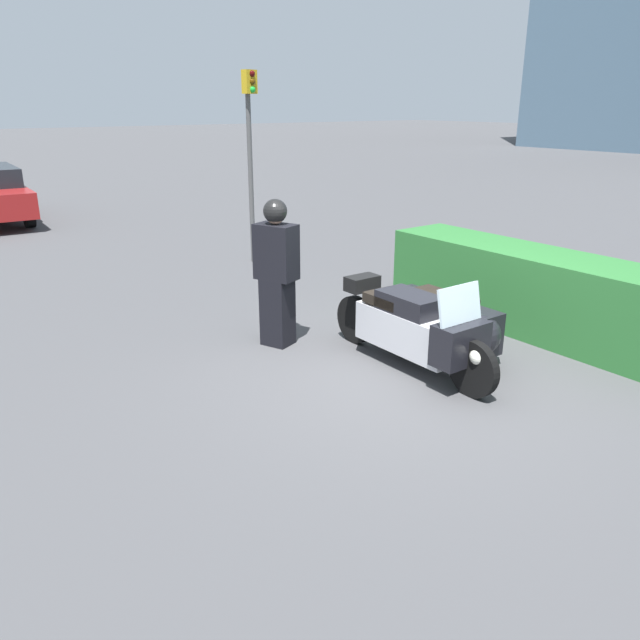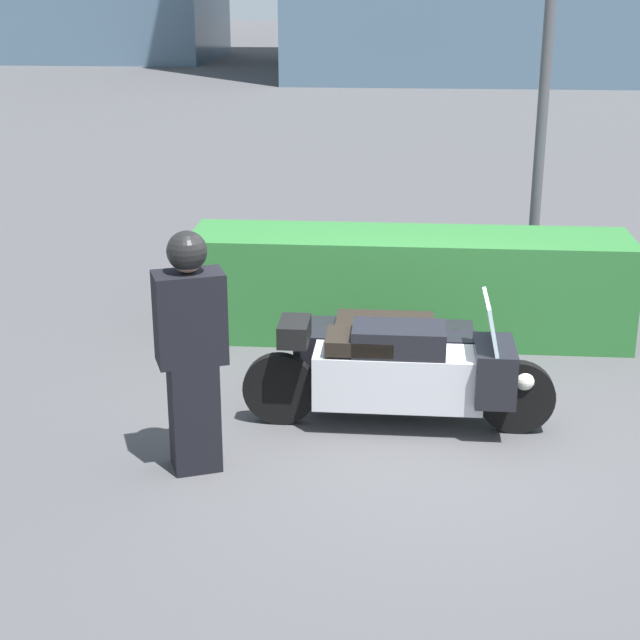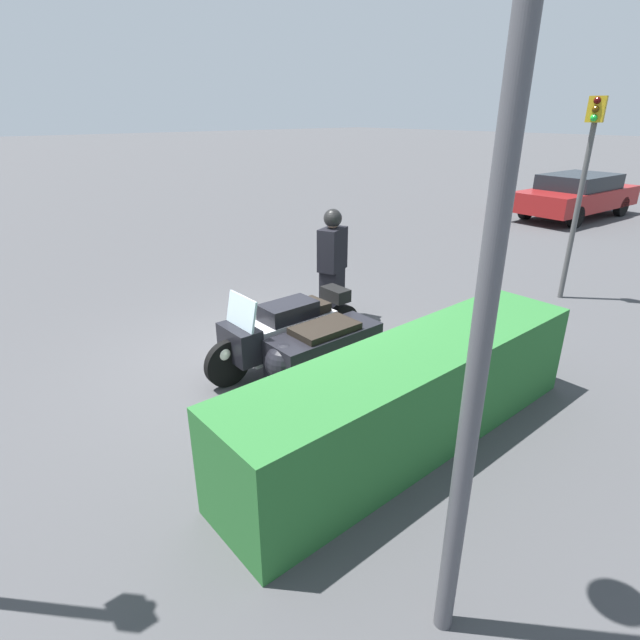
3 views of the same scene
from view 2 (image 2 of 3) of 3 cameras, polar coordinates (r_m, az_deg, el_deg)
ground_plane at (r=7.94m, az=5.53°, el=-7.01°), size 160.00×160.00×0.00m
police_motorcycle at (r=8.27m, az=4.84°, el=-2.42°), size 2.54×1.22×1.14m
officer_rider at (r=7.18m, az=-7.50°, el=-1.56°), size 0.58×0.47×1.84m
hedge_bush_curbside at (r=10.06m, az=5.18°, el=2.02°), size 4.43×0.98×1.07m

